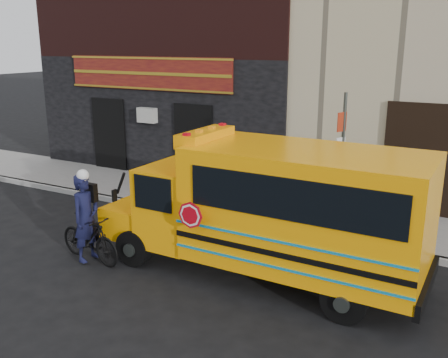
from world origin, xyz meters
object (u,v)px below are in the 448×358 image
at_px(sign_pole, 341,162).
at_px(cyclist, 86,220).
at_px(bicycle, 89,238).
at_px(school_bus, 274,207).

xyz_separation_m(sign_pole, cyclist, (-4.43, -3.87, -0.99)).
distance_m(sign_pole, bicycle, 6.02).
distance_m(school_bus, sign_pole, 2.75).
bearing_deg(bicycle, cyclist, 159.76).
xyz_separation_m(school_bus, sign_pole, (0.58, 2.66, 0.44)).
height_order(school_bus, sign_pole, sign_pole).
relative_size(sign_pole, cyclist, 1.85).
relative_size(school_bus, bicycle, 3.87).
height_order(bicycle, cyclist, cyclist).
bearing_deg(school_bus, bicycle, -162.86).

